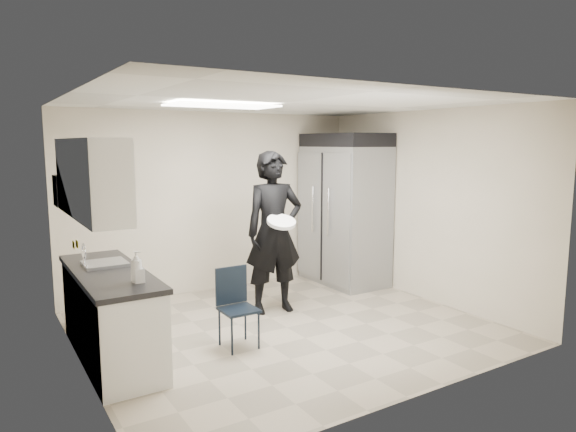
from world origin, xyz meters
TOP-DOWN VIEW (x-y plane):
  - floor at (0.00, 0.00)m, footprint 4.50×4.50m
  - ceiling at (0.00, 0.00)m, footprint 4.50×4.50m
  - back_wall at (0.00, 2.00)m, footprint 4.50×0.00m
  - left_wall at (-2.25, 0.00)m, footprint 0.00×4.00m
  - right_wall at (2.25, 0.00)m, footprint 0.00×4.00m
  - ceiling_panel at (-0.60, 0.40)m, footprint 1.20×0.60m
  - lower_counter at (-1.95, 0.20)m, footprint 0.60×1.90m
  - countertop at (-1.95, 0.20)m, footprint 0.64×1.95m
  - sink at (-1.93, 0.45)m, footprint 0.42×0.40m
  - faucet at (-2.13, 0.45)m, footprint 0.02×0.02m
  - upper_cabinets at (-2.08, 0.20)m, footprint 0.35×1.80m
  - towel_dispenser at (-2.14, 1.35)m, footprint 0.22×0.30m
  - notice_sticker_left at (-2.24, 0.10)m, footprint 0.00×0.12m
  - notice_sticker_right at (-2.24, 0.30)m, footprint 0.00×0.12m
  - commercial_fridge at (1.83, 1.27)m, footprint 0.80×1.35m
  - fridge_compressor at (1.83, 1.27)m, footprint 0.80×1.35m
  - folding_chair at (-0.74, -0.23)m, footprint 0.37×0.37m
  - man_tuxedo at (0.19, 0.62)m, footprint 0.82×0.61m
  - bucket_lid at (0.15, 0.37)m, footprint 0.41×0.41m
  - soap_bottle_a at (-1.83, -0.39)m, footprint 0.16×0.16m
  - soap_bottle_b at (-1.82, -0.41)m, footprint 0.09×0.09m

SIDE VIEW (x-z plane):
  - floor at x=0.00m, z-range 0.00..0.00m
  - folding_chair at x=-0.74m, z-range 0.00..0.82m
  - lower_counter at x=-1.95m, z-range 0.00..0.86m
  - sink at x=-1.93m, z-range 0.80..0.94m
  - countertop at x=-1.95m, z-range 0.86..0.91m
  - soap_bottle_b at x=-1.82m, z-range 0.91..1.10m
  - faucet at x=-2.13m, z-range 0.90..1.14m
  - man_tuxedo at x=0.19m, z-range 0.00..2.06m
  - commercial_fridge at x=1.83m, z-range 0.00..2.10m
  - soap_bottle_a at x=-1.83m, z-range 0.91..1.20m
  - notice_sticker_right at x=-2.24m, z-range 1.15..1.21m
  - bucket_lid at x=0.15m, z-range 1.18..1.22m
  - notice_sticker_left at x=-2.24m, z-range 1.19..1.25m
  - back_wall at x=0.00m, z-range -0.95..3.55m
  - left_wall at x=-2.25m, z-range -0.70..3.30m
  - right_wall at x=2.25m, z-range -0.70..3.30m
  - towel_dispenser at x=-2.14m, z-range 1.45..1.80m
  - upper_cabinets at x=-2.08m, z-range 1.45..2.20m
  - fridge_compressor at x=1.83m, z-range 2.10..2.30m
  - ceiling_panel at x=-0.60m, z-range 2.56..2.58m
  - ceiling at x=0.00m, z-range 2.60..2.60m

